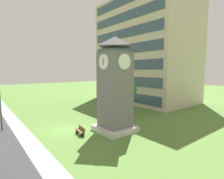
{
  "coord_description": "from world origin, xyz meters",
  "views": [
    {
      "loc": [
        18.96,
        -8.14,
        6.93
      ],
      "look_at": [
        1.83,
        5.27,
        4.58
      ],
      "focal_mm": 28.27,
      "sensor_mm": 36.0,
      "label": 1
    }
  ],
  "objects_px": {
    "park_bench": "(80,130)",
    "clock_tower": "(115,90)",
    "tree_near_tower": "(128,89)",
    "street_lamp": "(0,102)"
  },
  "relations": [
    {
      "from": "clock_tower",
      "to": "street_lamp",
      "type": "xyz_separation_m",
      "value": [
        -8.14,
        -10.25,
        -1.42
      ]
    },
    {
      "from": "clock_tower",
      "to": "tree_near_tower",
      "type": "height_order",
      "value": "clock_tower"
    },
    {
      "from": "street_lamp",
      "to": "clock_tower",
      "type": "bearing_deg",
      "value": 51.54
    },
    {
      "from": "clock_tower",
      "to": "park_bench",
      "type": "height_order",
      "value": "clock_tower"
    },
    {
      "from": "street_lamp",
      "to": "tree_near_tower",
      "type": "relative_size",
      "value": 0.97
    },
    {
      "from": "clock_tower",
      "to": "park_bench",
      "type": "relative_size",
      "value": 5.76
    },
    {
      "from": "park_bench",
      "to": "tree_near_tower",
      "type": "xyz_separation_m",
      "value": [
        -3.24,
        9.94,
        3.53
      ]
    },
    {
      "from": "park_bench",
      "to": "clock_tower",
      "type": "bearing_deg",
      "value": 69.5
    },
    {
      "from": "clock_tower",
      "to": "street_lamp",
      "type": "relative_size",
      "value": 2.0
    },
    {
      "from": "park_bench",
      "to": "tree_near_tower",
      "type": "relative_size",
      "value": 0.34
    }
  ]
}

